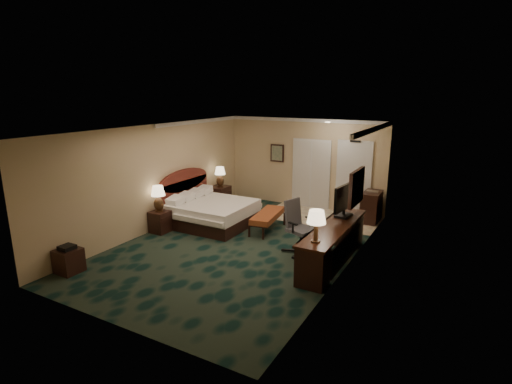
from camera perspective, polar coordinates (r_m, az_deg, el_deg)
The scene contains 25 objects.
floor at distance 9.41m, azimuth -2.13°, elevation -7.56°, with size 5.00×7.50×0.00m, color black.
ceiling at distance 8.77m, azimuth -2.29°, elevation 9.03°, with size 5.00×7.50×0.00m, color silver.
wall_back at distance 12.29m, azimuth 6.89°, elevation 4.11°, with size 5.00×0.00×2.70m, color #D0B395.
wall_front at distance 6.25m, azimuth -20.43°, elevation -6.83°, with size 5.00×0.00×2.70m, color #D0B395.
wall_left at distance 10.48m, azimuth -13.99°, elevation 2.02°, with size 0.00×7.50×2.70m, color #D0B395.
wall_right at distance 8.03m, azimuth 13.25°, elevation -1.65°, with size 0.00×7.50×2.70m, color #D0B395.
crown_molding at distance 8.78m, azimuth -2.29°, elevation 8.71°, with size 5.00×7.50×0.10m, color silver, non-canonical shape.
tile_patch at distance 11.53m, azimuth 9.23°, elevation -3.55°, with size 3.20×1.70×0.01m, color #C3AF94.
headboard at distance 11.32m, azimuth -10.15°, elevation -0.26°, with size 0.12×2.00×1.40m, color #4B1B16, non-canonical shape.
entry_door at distance 11.84m, azimuth 13.75°, elevation 1.93°, with size 1.02×0.06×2.18m, color silver.
closet_doors at distance 12.22m, azimuth 7.87°, elevation 2.59°, with size 1.20×0.06×2.10m, color silver.
wall_art at distance 12.57m, azimuth 3.05°, elevation 5.58°, with size 0.45×0.06×0.55m, color #445C4E.
wall_mirror at distance 8.56m, azimuth 14.18°, elevation 0.65°, with size 0.05×0.95×0.75m, color white.
bed at distance 10.74m, azimuth -6.16°, elevation -3.06°, with size 1.98×1.83×0.63m, color white.
nightstand_near at distance 10.46m, azimuth -13.44°, elevation -4.10°, with size 0.44×0.50×0.55m, color black.
nightstand_far at distance 12.39m, azimuth -5.20°, elevation -0.65°, with size 0.51×0.59×0.64m, color black.
lamp_near at distance 10.28m, azimuth -13.77°, elevation -0.93°, with size 0.35×0.35×0.66m, color #32200E, non-canonical shape.
lamp_far at distance 12.24m, azimuth -5.15°, elevation 2.19°, with size 0.33×0.33×0.61m, color #32200E, non-canonical shape.
bed_bench at distance 10.26m, azimuth 1.67°, elevation -4.26°, with size 0.49×1.42×0.48m, color maroon.
side_table at distance 8.82m, azimuth -25.19°, elevation -8.87°, with size 0.45×0.45×0.48m, color black.
desk at distance 8.49m, azimuth 10.93°, elevation -7.37°, with size 0.61×2.82×0.81m, color black.
tv at distance 8.90m, azimuth 12.51°, elevation -1.22°, with size 0.08×0.93×0.73m, color black.
desk_lamp at distance 7.34m, azimuth 8.58°, elevation -4.82°, with size 0.35×0.35×0.61m, color #32200E, non-canonical shape.
desk_chair at distance 8.81m, azimuth 6.51°, elevation -5.09°, with size 0.69×0.65×1.19m, color #4D4D50, non-canonical shape.
minibar at distance 11.34m, azimuth 16.16°, elevation -2.05°, with size 0.44×0.80×0.84m, color black.
Camera 1 is at (4.53, -7.47, 3.51)m, focal length 28.00 mm.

